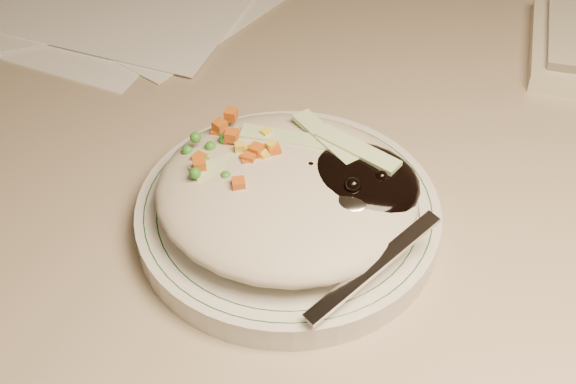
# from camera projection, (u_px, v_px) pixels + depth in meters

# --- Properties ---
(desk) EXTENTS (1.40, 0.70, 0.74)m
(desk) POSITION_uv_depth(u_px,v_px,m) (420.00, 264.00, 0.85)
(desk) COLOR tan
(desk) RESTS_ON ground
(plate) EXTENTS (0.23, 0.23, 0.02)m
(plate) POSITION_uv_depth(u_px,v_px,m) (288.00, 217.00, 0.60)
(plate) COLOR silver
(plate) RESTS_ON desk
(plate_rim) EXTENTS (0.22, 0.22, 0.00)m
(plate_rim) POSITION_uv_depth(u_px,v_px,m) (288.00, 207.00, 0.60)
(plate_rim) COLOR #144723
(plate_rim) RESTS_ON plate
(meal) EXTENTS (0.21, 0.19, 0.05)m
(meal) POSITION_uv_depth(u_px,v_px,m) (293.00, 188.00, 0.58)
(meal) COLOR #C1B69C
(meal) RESTS_ON plate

